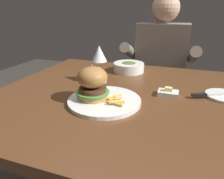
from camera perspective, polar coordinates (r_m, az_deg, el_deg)
dining_table at (r=0.88m, az=5.64°, el=-6.60°), size 1.16×0.96×0.74m
main_plate at (r=0.76m, az=-2.17°, el=-3.20°), size 0.28×0.28×0.01m
burger_sandwich at (r=0.75m, az=-5.59°, el=1.91°), size 0.13×0.13×0.13m
fries_pile at (r=0.73m, az=0.76°, el=-3.05°), size 0.10×0.11×0.02m
wine_glass at (r=0.95m, az=-3.68°, el=9.80°), size 0.07×0.07×0.18m
table_knife at (r=0.89m, az=26.93°, el=-1.27°), size 0.21×0.11×0.01m
butter_dish at (r=0.85m, az=15.73°, el=-0.94°), size 0.08×0.06×0.04m
soup_bowl at (r=1.14m, az=4.78°, el=6.47°), size 0.17×0.17×0.06m
diner_person at (r=1.60m, az=13.30°, el=2.84°), size 0.51×0.36×1.18m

